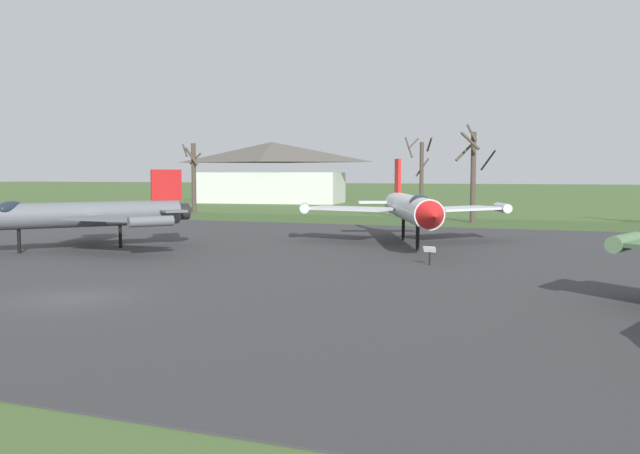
# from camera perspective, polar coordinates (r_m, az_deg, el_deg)

# --- Properties ---
(ground_plane) EXTENTS (600.00, 600.00, 0.00)m
(ground_plane) POSITION_cam_1_polar(r_m,az_deg,el_deg) (26.84, -19.73, -5.63)
(ground_plane) COLOR #425B2D
(asphalt_apron) EXTENTS (103.17, 48.02, 0.05)m
(asphalt_apron) POSITION_cam_1_polar(r_m,az_deg,el_deg) (38.72, -5.56, -2.34)
(asphalt_apron) COLOR #333335
(asphalt_apron) RESTS_ON ground
(grass_verge_strip) EXTENTS (163.17, 12.00, 0.06)m
(grass_verge_strip) POSITION_cam_1_polar(r_m,az_deg,el_deg) (66.75, 6.21, 0.49)
(grass_verge_strip) COLOR #375127
(grass_verge_strip) RESTS_ON ground
(jet_fighter_front_left) EXTENTS (13.16, 14.10, 4.83)m
(jet_fighter_front_left) POSITION_cam_1_polar(r_m,az_deg,el_deg) (43.15, -19.99, 0.98)
(jet_fighter_front_left) COLOR #565B60
(jet_fighter_front_left) RESTS_ON ground
(jet_fighter_rear_left) EXTENTS (14.00, 16.29, 5.63)m
(jet_fighter_rear_left) POSITION_cam_1_polar(r_m,az_deg,el_deg) (44.08, 7.44, 1.60)
(jet_fighter_rear_left) COLOR silver
(jet_fighter_rear_left) RESTS_ON ground
(info_placard_rear_left) EXTENTS (0.63, 0.23, 0.98)m
(info_placard_rear_left) POSITION_cam_1_polar(r_m,az_deg,el_deg) (34.61, 9.01, -2.18)
(info_placard_rear_left) COLOR black
(info_placard_rear_left) RESTS_ON ground
(bare_tree_far_left) EXTENTS (2.46, 2.38, 8.08)m
(bare_tree_far_left) POSITION_cam_1_polar(r_m,az_deg,el_deg) (81.78, -10.39, 4.24)
(bare_tree_far_left) COLOR #42382D
(bare_tree_far_left) RESTS_ON ground
(bare_tree_left_of_center) EXTENTS (2.94, 3.02, 8.12)m
(bare_tree_left_of_center) POSITION_cam_1_polar(r_m,az_deg,el_deg) (67.21, 8.30, 4.17)
(bare_tree_left_of_center) COLOR #42382D
(bare_tree_left_of_center) RESTS_ON ground
(bare_tree_center) EXTENTS (3.83, 3.28, 9.10)m
(bare_tree_center) POSITION_cam_1_polar(r_m,az_deg,el_deg) (65.31, 12.49, 4.49)
(bare_tree_center) COLOR #42382D
(bare_tree_center) RESTS_ON ground
(visitor_building) EXTENTS (23.85, 12.68, 9.54)m
(visitor_building) POSITION_cam_1_polar(r_m,az_deg,el_deg) (109.25, -3.96, 4.49)
(visitor_building) COLOR beige
(visitor_building) RESTS_ON ground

